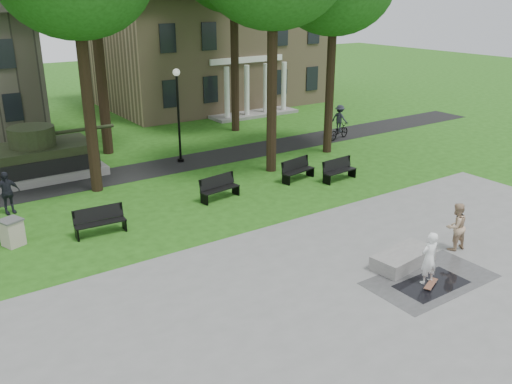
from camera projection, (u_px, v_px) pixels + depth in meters
ground at (335, 253)px, 18.09m from camera, size 120.00×120.00×0.00m
plaza at (464, 323)px, 14.21m from camera, size 22.00×16.00×0.02m
footpath at (175, 165)px, 27.39m from camera, size 44.00×2.60×0.01m
building_right at (208, 46)px, 42.05m from camera, size 17.00×12.00×8.60m
lamp_mid at (178, 108)px, 26.93m from camera, size 0.36×0.36×4.73m
lamp_right at (329, 89)px, 32.22m from camera, size 0.36×0.36×4.73m
tank_monument at (29, 160)px, 25.23m from camera, size 7.45×3.40×2.40m
puddle at (431, 284)px, 16.08m from camera, size 2.20×1.20×0.00m
concrete_block at (403, 258)px, 17.18m from camera, size 2.30×1.24×0.45m
skateboard at (431, 285)px, 16.00m from camera, size 0.80×0.48×0.07m
skateboarder at (429, 258)px, 15.90m from camera, size 0.63×0.44×1.64m
friend_watching at (456, 226)px, 18.04m from camera, size 0.88×0.73×1.65m
pedestrian_walker at (7, 193)px, 21.05m from camera, size 1.06×0.57×1.72m
cyclist at (339, 125)px, 31.97m from camera, size 1.93×1.15×2.05m
park_bench_0 at (99, 220)px, 19.35m from camera, size 1.83×0.65×1.00m
park_bench_1 at (219, 187)px, 22.70m from camera, size 1.85×0.78×1.00m
park_bench_2 at (297, 169)px, 25.02m from camera, size 1.85×0.85×1.00m
park_bench_3 at (339, 169)px, 25.01m from camera, size 1.83×0.66×1.00m
trash_bin at (12, 232)px, 18.48m from camera, size 0.85×0.85×0.96m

